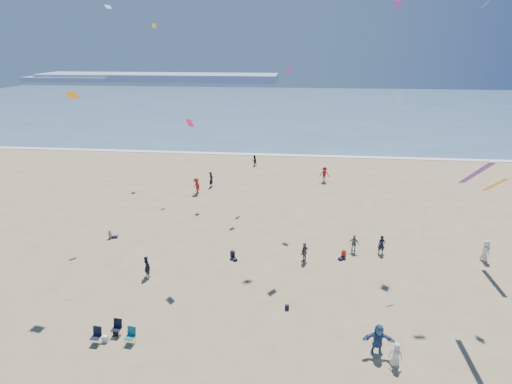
# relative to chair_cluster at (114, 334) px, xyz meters

# --- Properties ---
(ground) EXTENTS (220.00, 220.00, 0.00)m
(ground) POSITION_rel_chair_cluster_xyz_m (5.87, -2.29, -0.50)
(ground) COLOR tan
(ground) RESTS_ON ground
(ocean) EXTENTS (220.00, 100.00, 0.06)m
(ocean) POSITION_rel_chair_cluster_xyz_m (5.87, 92.71, -0.47)
(ocean) COLOR #476B84
(ocean) RESTS_ON ground
(surf_line) EXTENTS (220.00, 1.20, 0.08)m
(surf_line) POSITION_rel_chair_cluster_xyz_m (5.87, 42.71, -0.46)
(surf_line) COLOR white
(surf_line) RESTS_ON ground
(headland_far) EXTENTS (110.00, 20.00, 3.20)m
(headland_far) POSITION_rel_chair_cluster_xyz_m (-54.13, 167.71, 1.10)
(headland_far) COLOR #7A8EA8
(headland_far) RESTS_ON ground
(headland_near) EXTENTS (40.00, 14.00, 2.00)m
(headland_near) POSITION_rel_chair_cluster_xyz_m (-94.13, 162.71, 0.50)
(headland_near) COLOR #7A8EA8
(headland_near) RESTS_ON ground
(standing_flyers) EXTENTS (27.97, 44.76, 1.94)m
(standing_flyers) POSITION_rel_chair_cluster_xyz_m (10.43, 13.61, 0.39)
(standing_flyers) COLOR silver
(standing_flyers) RESTS_ON ground
(seated_group) EXTENTS (21.65, 20.11, 0.84)m
(seated_group) POSITION_rel_chair_cluster_xyz_m (6.60, 4.86, -0.08)
(seated_group) COLOR silver
(seated_group) RESTS_ON ground
(chair_cluster) EXTENTS (2.65, 1.44, 1.00)m
(chair_cluster) POSITION_rel_chair_cluster_xyz_m (0.00, 0.00, 0.00)
(chair_cluster) COLOR black
(chair_cluster) RESTS_ON ground
(white_tote) EXTENTS (0.35, 0.20, 0.40)m
(white_tote) POSITION_rel_chair_cluster_xyz_m (-0.52, -0.14, -0.30)
(white_tote) COLOR white
(white_tote) RESTS_ON ground
(black_backpack) EXTENTS (0.30, 0.22, 0.38)m
(black_backpack) POSITION_rel_chair_cluster_xyz_m (-0.10, 0.42, -0.31)
(black_backpack) COLOR black
(black_backpack) RESTS_ON ground
(navy_bag) EXTENTS (0.28, 0.18, 0.34)m
(navy_bag) POSITION_rel_chair_cluster_xyz_m (10.11, 4.01, -0.33)
(navy_bag) COLOR black
(navy_bag) RESTS_ON ground
(kites_aloft) EXTENTS (35.34, 38.31, 23.79)m
(kites_aloft) POSITION_rel_chair_cluster_xyz_m (15.51, 10.93, 14.46)
(kites_aloft) COLOR #E81960
(kites_aloft) RESTS_ON ground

